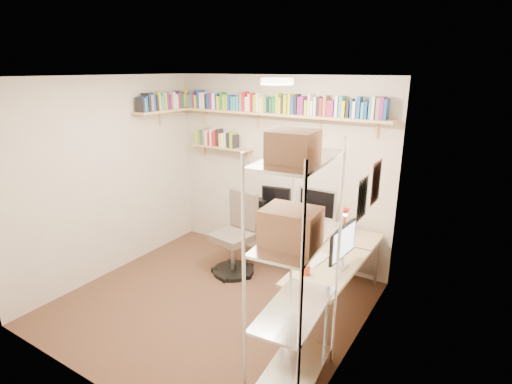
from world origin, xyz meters
TOP-DOWN VIEW (x-y plane):
  - ground at (0.00, 0.00)m, footprint 3.20×3.20m
  - room_shell at (0.00, 0.00)m, footprint 3.24×3.04m
  - wall_shelves at (-0.43, 1.29)m, footprint 3.12×1.09m
  - corner_desk at (0.69, 0.96)m, footprint 1.78×1.70m
  - office_chair at (-0.19, 0.78)m, footprint 0.56×0.57m
  - wire_rack at (1.37, -0.72)m, footprint 0.52×0.94m

SIDE VIEW (x-z plane):
  - ground at x=0.00m, z-range 0.00..0.00m
  - office_chair at x=-0.19m, z-range -0.08..0.99m
  - corner_desk at x=0.69m, z-range 0.08..1.24m
  - wire_rack at x=1.37m, z-range 0.34..2.53m
  - room_shell at x=0.00m, z-range 0.29..2.81m
  - wall_shelves at x=-0.43m, z-range 1.63..2.43m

